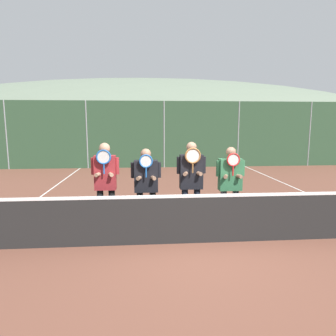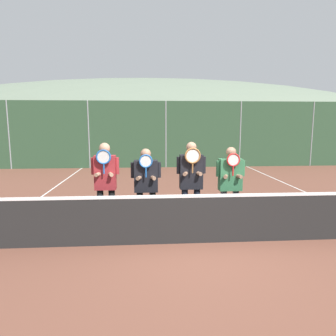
% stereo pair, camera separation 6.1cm
% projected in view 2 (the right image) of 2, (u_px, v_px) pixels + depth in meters
% --- Properties ---
extents(ground_plane, '(120.00, 120.00, 0.00)m').
position_uv_depth(ground_plane, '(199.00, 243.00, 5.55)').
color(ground_plane, brown).
extents(hill_distant, '(94.52, 52.51, 18.38)m').
position_uv_depth(hill_distant, '(152.00, 135.00, 53.58)').
color(hill_distant, slate).
rests_on(hill_distant, ground_plane).
extents(clubhouse_building, '(16.83, 5.50, 3.39)m').
position_uv_depth(clubhouse_building, '(168.00, 129.00, 23.01)').
color(clubhouse_building, beige).
rests_on(clubhouse_building, ground_plane).
extents(fence_back, '(22.44, 0.06, 3.25)m').
position_uv_depth(fence_back, '(166.00, 135.00, 14.69)').
color(fence_back, gray).
rests_on(fence_back, ground_plane).
extents(tennis_net, '(11.07, 0.09, 1.02)m').
position_uv_depth(tennis_net, '(199.00, 218.00, 5.48)').
color(tennis_net, gray).
rests_on(tennis_net, ground_plane).
extents(court_line_left_sideline, '(0.05, 16.00, 0.01)m').
position_uv_depth(court_line_left_sideline, '(32.00, 204.00, 8.22)').
color(court_line_left_sideline, white).
rests_on(court_line_left_sideline, ground_plane).
extents(court_line_right_sideline, '(0.05, 16.00, 0.01)m').
position_uv_depth(court_line_right_sideline, '(320.00, 198.00, 8.79)').
color(court_line_right_sideline, white).
rests_on(court_line_right_sideline, ground_plane).
extents(player_leftmost, '(0.56, 0.34, 1.81)m').
position_uv_depth(player_leftmost, '(105.00, 180.00, 6.03)').
color(player_leftmost, black).
rests_on(player_leftmost, ground_plane).
extents(player_center_left, '(0.61, 0.34, 1.69)m').
position_uv_depth(player_center_left, '(146.00, 182.00, 6.08)').
color(player_center_left, black).
rests_on(player_center_left, ground_plane).
extents(player_center_right, '(0.59, 0.34, 1.83)m').
position_uv_depth(player_center_right, '(191.00, 179.00, 6.06)').
color(player_center_right, '#232838').
rests_on(player_center_right, ground_plane).
extents(player_rightmost, '(0.60, 0.34, 1.72)m').
position_uv_depth(player_rightmost, '(230.00, 181.00, 6.16)').
color(player_rightmost, '#56565B').
rests_on(player_rightmost, ground_plane).
extents(car_far_left, '(4.78, 1.94, 1.80)m').
position_uv_depth(car_far_left, '(59.00, 145.00, 17.63)').
color(car_far_left, maroon).
rests_on(car_far_left, ground_plane).
extents(car_left_of_center, '(4.77, 2.04, 1.66)m').
position_uv_depth(car_left_of_center, '(150.00, 145.00, 17.98)').
color(car_left_of_center, maroon).
rests_on(car_left_of_center, ground_plane).
extents(car_center, '(4.37, 1.93, 1.77)m').
position_uv_depth(car_center, '(236.00, 144.00, 18.11)').
color(car_center, '#B2B7BC').
rests_on(car_center, ground_plane).
extents(car_right_of_center, '(4.16, 1.97, 1.84)m').
position_uv_depth(car_right_of_center, '(313.00, 143.00, 18.42)').
color(car_right_of_center, black).
rests_on(car_right_of_center, ground_plane).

